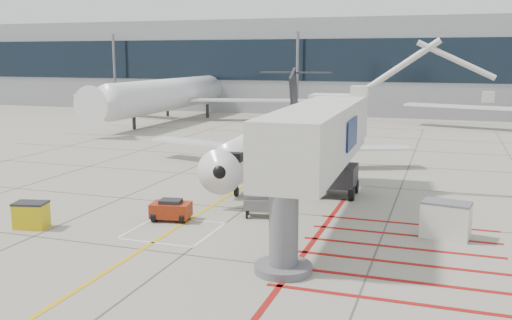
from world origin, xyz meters
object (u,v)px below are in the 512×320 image
(jet_bridge, at_px, (318,147))
(spill_bin, at_px, (31,215))
(regional_jet, at_px, (261,126))
(pushback_tug, at_px, (171,209))

(jet_bridge, bearing_deg, spill_bin, -160.37)
(regional_jet, distance_m, jet_bridge, 12.63)
(spill_bin, bearing_deg, jet_bridge, 8.10)
(jet_bridge, relative_size, pushback_tug, 9.94)
(jet_bridge, bearing_deg, pushback_tug, -168.22)
(jet_bridge, bearing_deg, regional_jet, 119.86)
(regional_jet, height_order, pushback_tug, regional_jet)
(jet_bridge, xyz_separation_m, spill_bin, (-13.58, -5.28, -3.40))
(pushback_tug, bearing_deg, jet_bridge, 3.73)
(regional_jet, bearing_deg, pushback_tug, -98.91)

